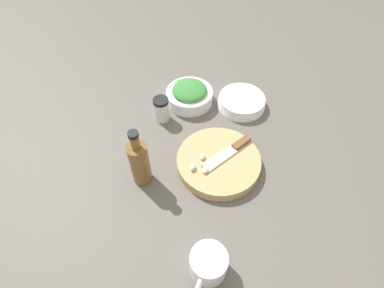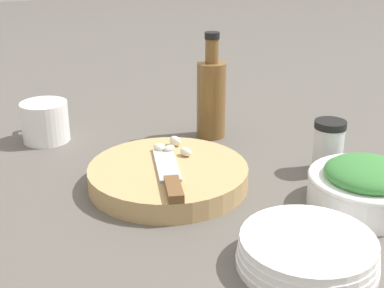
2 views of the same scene
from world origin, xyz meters
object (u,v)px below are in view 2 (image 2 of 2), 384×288
(cutting_board, at_px, (168,176))
(plate_stack, at_px, (307,252))
(coffee_mug, at_px, (45,121))
(herb_bowl, at_px, (366,185))
(oil_bottle, at_px, (211,96))
(chef_knife, at_px, (170,176))
(garlic_cloves, at_px, (172,147))
(spice_jar, at_px, (328,146))

(cutting_board, height_order, plate_stack, plate_stack)
(cutting_board, distance_m, coffee_mug, 0.32)
(herb_bowl, relative_size, oil_bottle, 0.83)
(chef_knife, relative_size, coffee_mug, 1.55)
(herb_bowl, height_order, coffee_mug, coffee_mug)
(garlic_cloves, height_order, herb_bowl, herb_bowl)
(spice_jar, xyz_separation_m, oil_bottle, (-0.24, -0.09, 0.04))
(garlic_cloves, xyz_separation_m, coffee_mug, (-0.24, -0.15, -0.00))
(coffee_mug, height_order, oil_bottle, oil_bottle)
(chef_knife, distance_m, oil_bottle, 0.28)
(cutting_board, xyz_separation_m, coffee_mug, (-0.29, -0.12, 0.02))
(spice_jar, bearing_deg, coffee_mug, -134.42)
(chef_knife, bearing_deg, coffee_mug, 127.02)
(oil_bottle, bearing_deg, garlic_cloves, -53.48)
(coffee_mug, distance_m, plate_stack, 0.60)
(garlic_cloves, distance_m, spice_jar, 0.27)
(garlic_cloves, distance_m, plate_stack, 0.34)
(chef_knife, xyz_separation_m, plate_stack, (0.24, 0.07, -0.02))
(cutting_board, bearing_deg, garlic_cloves, 147.52)
(garlic_cloves, relative_size, herb_bowl, 0.44)
(chef_knife, bearing_deg, spice_jar, 12.24)
(cutting_board, height_order, herb_bowl, herb_bowl)
(garlic_cloves, bearing_deg, cutting_board, -32.48)
(coffee_mug, xyz_separation_m, oil_bottle, (0.14, 0.29, 0.04))
(coffee_mug, height_order, plate_stack, coffee_mug)
(cutting_board, relative_size, spice_jar, 2.85)
(cutting_board, bearing_deg, herb_bowl, 47.55)
(herb_bowl, distance_m, plate_stack, 0.19)
(herb_bowl, xyz_separation_m, oil_bottle, (-0.36, -0.05, 0.05))
(spice_jar, relative_size, plate_stack, 0.52)
(chef_knife, relative_size, herb_bowl, 1.08)
(garlic_cloves, relative_size, oil_bottle, 0.37)
(garlic_cloves, height_order, spice_jar, spice_jar)
(chef_knife, distance_m, spice_jar, 0.28)
(chef_knife, height_order, plate_stack, chef_knife)
(chef_knife, distance_m, garlic_cloves, 0.11)
(herb_bowl, bearing_deg, plate_stack, -66.61)
(spice_jar, xyz_separation_m, coffee_mug, (-0.37, -0.38, -0.01))
(garlic_cloves, relative_size, plate_stack, 0.43)
(spice_jar, bearing_deg, oil_bottle, -159.62)
(cutting_board, xyz_separation_m, garlic_cloves, (-0.05, 0.03, 0.02))
(cutting_board, xyz_separation_m, chef_knife, (0.04, -0.02, 0.02))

